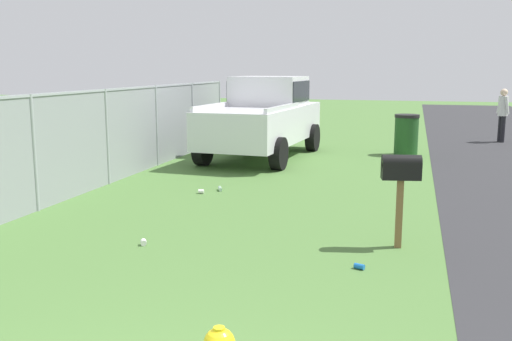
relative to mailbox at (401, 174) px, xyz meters
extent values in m
cylinder|color=yellow|center=(-4.18, 1.04, -0.37)|extent=(0.08, 0.08, 0.08)
cube|color=brown|center=(0.00, 0.00, -0.52)|extent=(0.09, 0.09, 0.91)
cube|color=black|center=(0.00, 0.00, 0.04)|extent=(0.29, 0.52, 0.22)
cylinder|color=black|center=(0.00, 0.00, 0.15)|extent=(0.29, 0.52, 0.20)
cube|color=red|center=(0.11, 0.00, 0.11)|extent=(0.02, 0.04, 0.18)
cube|color=silver|center=(6.94, 3.67, -0.10)|extent=(5.03, 2.25, 0.90)
cube|color=silver|center=(7.52, 3.63, 0.73)|extent=(1.79, 1.87, 0.76)
cube|color=black|center=(7.52, 3.63, 0.73)|extent=(1.74, 1.91, 0.53)
cube|color=silver|center=(5.92, 4.62, 0.41)|extent=(2.55, 0.26, 0.12)
cube|color=silver|center=(5.80, 2.87, 0.41)|extent=(2.55, 0.26, 0.12)
cylinder|color=black|center=(8.62, 4.50, -0.60)|extent=(0.78, 0.31, 0.76)
cylinder|color=black|center=(8.48, 2.60, -0.60)|extent=(0.78, 0.31, 0.76)
cylinder|color=black|center=(5.39, 4.74, -0.60)|extent=(0.78, 0.31, 0.76)
cylinder|color=black|center=(5.25, 2.83, -0.60)|extent=(0.78, 0.31, 0.76)
cylinder|color=#1E4C1E|center=(8.42, 0.05, -0.47)|extent=(0.62, 0.62, 1.01)
cylinder|color=black|center=(8.42, 0.05, 0.07)|extent=(0.65, 0.65, 0.08)
cylinder|color=black|center=(12.04, -2.77, -0.56)|extent=(0.14, 0.14, 0.83)
cylinder|color=black|center=(11.91, -2.83, -0.56)|extent=(0.14, 0.14, 0.83)
cylinder|color=silver|center=(11.97, -2.80, 0.16)|extent=(0.30, 0.30, 0.62)
sphere|color=beige|center=(11.97, -2.80, 0.58)|extent=(0.22, 0.22, 0.22)
cylinder|color=silver|center=(12.16, -2.72, 0.19)|extent=(0.09, 0.17, 0.57)
cylinder|color=silver|center=(11.79, -2.88, 0.19)|extent=(0.09, 0.17, 0.57)
cylinder|color=#9EA3A8|center=(0.44, 5.78, -0.02)|extent=(0.07, 0.07, 1.91)
cylinder|color=#9EA3A8|center=(2.76, 5.78, -0.02)|extent=(0.07, 0.07, 1.91)
cylinder|color=#9EA3A8|center=(5.08, 5.78, -0.02)|extent=(0.07, 0.07, 1.91)
cylinder|color=#9EA3A8|center=(7.39, 5.78, -0.02)|extent=(0.07, 0.07, 1.91)
cylinder|color=#9EA3A8|center=(9.71, 5.78, -0.02)|extent=(0.07, 0.07, 1.91)
cube|color=#9EA3A8|center=(2.76, 5.78, 0.91)|extent=(13.91, 0.04, 0.04)
cube|color=gray|center=(2.76, 5.78, -0.02)|extent=(13.91, 0.01, 1.91)
cylinder|color=blue|center=(-0.99, 0.41, -0.94)|extent=(0.10, 0.14, 0.07)
cylinder|color=white|center=(2.39, 3.65, -0.94)|extent=(0.10, 0.12, 0.08)
cylinder|color=#B2D8BF|center=(2.74, 3.40, -0.94)|extent=(0.23, 0.15, 0.07)
cylinder|color=white|center=(-0.81, 3.26, -0.94)|extent=(0.13, 0.12, 0.08)
camera|label=1|loc=(-7.54, -0.13, 1.35)|focal=40.60mm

